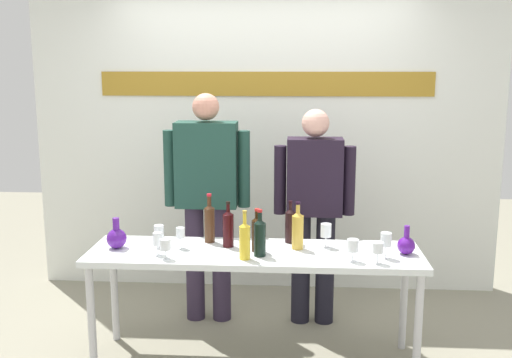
{
  "coord_description": "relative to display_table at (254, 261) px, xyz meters",
  "views": [
    {
      "loc": [
        0.25,
        -3.62,
        1.93
      ],
      "look_at": [
        0.0,
        0.15,
        1.2
      ],
      "focal_mm": 41.53,
      "sensor_mm": 36.0,
      "label": 1
    }
  ],
  "objects": [
    {
      "name": "wine_glass_left_2",
      "position": [
        -0.53,
        -0.2,
        0.16
      ],
      "size": [
        0.07,
        0.07,
        0.13
      ],
      "color": "white",
      "rests_on": "display_table"
    },
    {
      "name": "presenter_left",
      "position": [
        -0.4,
        0.64,
        0.31
      ],
      "size": [
        0.64,
        0.22,
        1.73
      ],
      "color": "#31263C",
      "rests_on": "ground"
    },
    {
      "name": "wine_glass_right_2",
      "position": [
        0.82,
        -0.09,
        0.19
      ],
      "size": [
        0.07,
        0.07,
        0.16
      ],
      "color": "white",
      "rests_on": "display_table"
    },
    {
      "name": "display_table",
      "position": [
        0.0,
        0.0,
        0.0
      ],
      "size": [
        2.13,
        0.58,
        0.76
      ],
      "color": "white",
      "rests_on": "ground"
    },
    {
      "name": "wine_glass_right_1",
      "position": [
        0.46,
        0.11,
        0.18
      ],
      "size": [
        0.07,
        0.07,
        0.16
      ],
      "color": "white",
      "rests_on": "display_table"
    },
    {
      "name": "wine_bottle_1",
      "position": [
        0.23,
        0.21,
        0.19
      ],
      "size": [
        0.07,
        0.07,
        0.29
      ],
      "color": "black",
      "rests_on": "display_table"
    },
    {
      "name": "decanter_blue_right",
      "position": [
        0.96,
        0.0,
        0.13
      ],
      "size": [
        0.11,
        0.11,
        0.19
      ],
      "color": "#56188E",
      "rests_on": "display_table"
    },
    {
      "name": "wine_glass_right_0",
      "position": [
        0.61,
        -0.16,
        0.17
      ],
      "size": [
        0.07,
        0.07,
        0.14
      ],
      "color": "white",
      "rests_on": "display_table"
    },
    {
      "name": "wine_glass_left_3",
      "position": [
        -0.6,
        -0.12,
        0.17
      ],
      "size": [
        0.06,
        0.06,
        0.14
      ],
      "color": "white",
      "rests_on": "display_table"
    },
    {
      "name": "wine_bottle_5",
      "position": [
        0.28,
        0.07,
        0.2
      ],
      "size": [
        0.08,
        0.08,
        0.31
      ],
      "color": "gold",
      "rests_on": "display_table"
    },
    {
      "name": "wine_bottle_3",
      "position": [
        -0.18,
        0.08,
        0.2
      ],
      "size": [
        0.07,
        0.07,
        0.3
      ],
      "color": "black",
      "rests_on": "display_table"
    },
    {
      "name": "back_wall",
      "position": [
        0.0,
        1.4,
        0.81
      ],
      "size": [
        3.96,
        0.11,
        3.0
      ],
      "color": "white",
      "rests_on": "ground"
    },
    {
      "name": "wine_glass_left_0",
      "position": [
        -0.48,
        0.02,
        0.17
      ],
      "size": [
        0.06,
        0.06,
        0.14
      ],
      "color": "white",
      "rests_on": "display_table"
    },
    {
      "name": "wine_bottle_0",
      "position": [
        0.04,
        -0.09,
        0.2
      ],
      "size": [
        0.07,
        0.07,
        0.3
      ],
      "color": "black",
      "rests_on": "display_table"
    },
    {
      "name": "wine_glass_right_3",
      "position": [
        0.75,
        -0.19,
        0.16
      ],
      "size": [
        0.07,
        0.07,
        0.13
      ],
      "color": "white",
      "rests_on": "display_table"
    },
    {
      "name": "wine_bottle_4",
      "position": [
        0.02,
        -0.0,
        0.19
      ],
      "size": [
        0.07,
        0.07,
        0.28
      ],
      "color": "black",
      "rests_on": "display_table"
    },
    {
      "name": "decanter_blue_left",
      "position": [
        -0.9,
        0.0,
        0.14
      ],
      "size": [
        0.13,
        0.13,
        0.2
      ],
      "color": "#531B8E",
      "rests_on": "display_table"
    },
    {
      "name": "presenter_right",
      "position": [
        0.4,
        0.64,
        0.23
      ],
      "size": [
        0.59,
        0.22,
        1.62
      ],
      "color": "black",
      "rests_on": "ground"
    },
    {
      "name": "wine_bottle_2",
      "position": [
        -0.05,
        -0.16,
        0.19
      ],
      "size": [
        0.07,
        0.07,
        0.31
      ],
      "color": "gold",
      "rests_on": "display_table"
    },
    {
      "name": "wine_bottle_6",
      "position": [
        -0.31,
        0.18,
        0.21
      ],
      "size": [
        0.07,
        0.07,
        0.33
      ],
      "color": "#432715",
      "rests_on": "display_table"
    },
    {
      "name": "wine_glass_left_1",
      "position": [
        -0.63,
        0.03,
        0.17
      ],
      "size": [
        0.06,
        0.06,
        0.15
      ],
      "color": "white",
      "rests_on": "display_table"
    }
  ]
}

